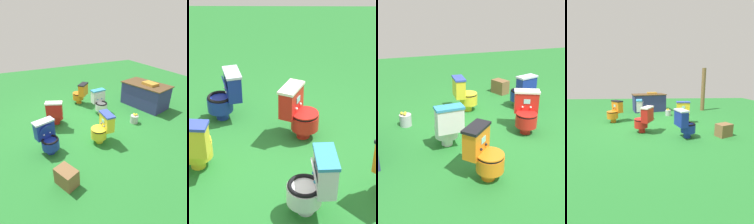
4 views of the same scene
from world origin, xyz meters
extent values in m
plane|color=#26752D|center=(0.00, 0.00, 0.00)|extent=(14.00, 14.00, 0.00)
cylinder|color=red|center=(-0.27, -0.53, 0.07)|extent=(0.24, 0.24, 0.14)
cylinder|color=red|center=(-0.28, -0.53, 0.24)|extent=(0.49, 0.49, 0.20)
torus|color=black|center=(-0.28, -0.53, 0.35)|extent=(0.47, 0.47, 0.04)
cylinder|color=white|center=(-0.28, -0.53, 0.30)|extent=(0.32, 0.32, 0.01)
cube|color=red|center=(-0.10, -0.61, 0.51)|extent=(0.34, 0.45, 0.37)
cube|color=white|center=(-0.10, -0.61, 0.71)|extent=(0.37, 0.48, 0.04)
cube|color=#8CE0E5|center=(-0.19, -0.57, 0.56)|extent=(0.05, 0.10, 0.08)
cylinder|color=red|center=(-0.28, -0.53, 0.37)|extent=(0.47, 0.47, 0.02)
sphere|color=white|center=(-0.23, -0.63, 0.46)|extent=(0.04, 0.04, 0.04)
sphere|color=white|center=(-0.17, -0.50, 0.46)|extent=(0.04, 0.04, 0.04)
cylinder|color=white|center=(-0.24, 0.87, 0.07)|extent=(0.19, 0.19, 0.14)
cylinder|color=white|center=(-0.22, 0.87, 0.24)|extent=(0.39, 0.39, 0.20)
torus|color=black|center=(-0.22, 0.87, 0.35)|extent=(0.38, 0.38, 0.04)
cylinder|color=#338CBF|center=(-0.22, 0.87, 0.30)|extent=(0.25, 0.25, 0.01)
cube|color=white|center=(-0.42, 0.86, 0.51)|extent=(0.22, 0.42, 0.37)
cube|color=#338CBF|center=(-0.42, 0.86, 0.71)|extent=(0.24, 0.45, 0.04)
cube|color=#8CE0E5|center=(-0.32, 0.86, 0.56)|extent=(0.01, 0.11, 0.08)
cylinder|color=white|center=(-0.32, 0.86, 0.49)|extent=(0.11, 0.36, 0.35)
sphere|color=#338CBF|center=(-0.32, 0.93, 0.46)|extent=(0.04, 0.04, 0.04)
sphere|color=#338CBF|center=(-0.31, 0.79, 0.46)|extent=(0.04, 0.04, 0.04)
cylinder|color=yellow|center=(1.03, 0.13, 0.07)|extent=(0.19, 0.19, 0.14)
cylinder|color=yellow|center=(1.03, 0.11, 0.24)|extent=(0.39, 0.39, 0.20)
torus|color=black|center=(1.03, 0.11, 0.35)|extent=(0.37, 0.37, 0.04)
cylinder|color=#3347B2|center=(1.03, 0.11, 0.30)|extent=(0.25, 0.25, 0.01)
cube|color=yellow|center=(1.04, 0.31, 0.51)|extent=(0.42, 0.21, 0.37)
cube|color=#3347B2|center=(1.04, 0.31, 0.71)|extent=(0.45, 0.24, 0.04)
cube|color=#8CE0E5|center=(1.04, 0.20, 0.56)|extent=(0.11, 0.01, 0.08)
cylinder|color=yellow|center=(1.03, 0.11, 0.37)|extent=(0.38, 0.38, 0.02)
sphere|color=#3347B2|center=(1.11, 0.20, 0.46)|extent=(0.04, 0.04, 0.04)
sphere|color=#3347B2|center=(0.97, 0.20, 0.46)|extent=(0.04, 0.04, 0.04)
cylinder|color=orange|center=(-1.29, 0.56, 0.07)|extent=(0.25, 0.25, 0.14)
cylinder|color=orange|center=(-1.30, 0.55, 0.24)|extent=(0.52, 0.52, 0.20)
torus|color=black|center=(-1.30, 0.55, 0.35)|extent=(0.50, 0.50, 0.04)
cylinder|color=black|center=(-1.30, 0.55, 0.30)|extent=(0.34, 0.34, 0.01)
cube|color=orange|center=(-1.16, 0.69, 0.51)|extent=(0.42, 0.43, 0.37)
cube|color=black|center=(-1.16, 0.69, 0.71)|extent=(0.45, 0.46, 0.04)
cube|color=#8CE0E5|center=(-1.23, 0.62, 0.56)|extent=(0.08, 0.09, 0.08)
cylinder|color=orange|center=(-1.30, 0.55, 0.37)|extent=(0.51, 0.51, 0.02)
sphere|color=black|center=(-1.19, 0.56, 0.46)|extent=(0.04, 0.04, 0.04)
sphere|color=black|center=(-1.28, 0.66, 0.46)|extent=(0.04, 0.04, 0.04)
cylinder|color=#192D9E|center=(0.90, -1.00, 0.07)|extent=(0.22, 0.22, 0.14)
cylinder|color=#192D9E|center=(0.92, -1.00, 0.24)|extent=(0.46, 0.46, 0.20)
torus|color=black|center=(0.92, -1.00, 0.35)|extent=(0.44, 0.44, 0.04)
cylinder|color=silver|center=(0.92, -1.00, 0.30)|extent=(0.30, 0.30, 0.01)
cube|color=#192D9E|center=(0.73, -1.06, 0.51)|extent=(0.30, 0.45, 0.37)
cube|color=silver|center=(0.73, -1.06, 0.71)|extent=(0.33, 0.48, 0.04)
cube|color=#8CE0E5|center=(0.82, -1.03, 0.56)|extent=(0.04, 0.11, 0.08)
cylinder|color=#192D9E|center=(0.82, -1.03, 0.49)|extent=(0.19, 0.36, 0.35)
sphere|color=silver|center=(0.81, -0.96, 0.46)|extent=(0.04, 0.04, 0.04)
sphere|color=silver|center=(0.85, -1.09, 0.46)|extent=(0.04, 0.04, 0.04)
cube|color=navy|center=(-0.10, 2.47, 0.37)|extent=(1.55, 1.11, 0.74)
cube|color=brown|center=(-0.10, 2.47, 0.76)|extent=(1.62, 1.19, 0.03)
cube|color=#B7842D|center=(0.04, 2.49, 0.81)|extent=(0.47, 0.36, 0.08)
cylinder|color=brown|center=(2.39, 2.43, 0.96)|extent=(0.18, 0.18, 1.92)
cube|color=brown|center=(1.86, -0.97, 0.16)|extent=(0.45, 0.39, 0.33)
cylinder|color=#B7B7BF|center=(0.68, 1.44, 0.11)|extent=(0.22, 0.22, 0.22)
ellipsoid|color=yellow|center=(0.64, 1.45, 0.25)|extent=(0.07, 0.05, 0.05)
ellipsoid|color=yellow|center=(0.69, 1.50, 0.25)|extent=(0.07, 0.05, 0.05)
ellipsoid|color=yellow|center=(0.69, 1.43, 0.25)|extent=(0.07, 0.05, 0.05)
camera|label=1|loc=(4.04, -1.55, 2.56)|focal=28.30mm
camera|label=2|loc=(-0.03, 3.87, 2.99)|focal=62.31mm
camera|label=3|loc=(-4.04, 1.68, 2.21)|focal=43.55mm
camera|label=4|loc=(0.00, -4.75, 1.46)|focal=25.43mm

